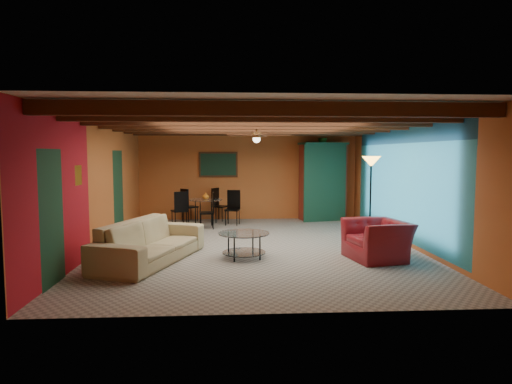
{
  "coord_description": "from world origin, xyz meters",
  "views": [
    {
      "loc": [
        -0.58,
        -9.33,
        1.99
      ],
      "look_at": [
        0.0,
        0.2,
        1.15
      ],
      "focal_mm": 31.19,
      "sensor_mm": 36.0,
      "label": 1
    }
  ],
  "objects": [
    {
      "name": "armoire",
      "position": [
        2.2,
        3.7,
        1.12
      ],
      "size": [
        1.38,
        0.89,
        2.24
      ],
      "primitive_type": "cube",
      "rotation": [
        0.0,
        0.0,
        0.22
      ],
      "color": "maroon",
      "rests_on": "ground"
    },
    {
      "name": "room",
      "position": [
        0.0,
        0.11,
        2.36
      ],
      "size": [
        6.52,
        8.01,
        2.71
      ],
      "color": "gray",
      "rests_on": "ground"
    },
    {
      "name": "potted_plant",
      "position": [
        2.2,
        3.7,
        2.46
      ],
      "size": [
        0.48,
        0.44,
        0.45
      ],
      "primitive_type": "imported",
      "rotation": [
        0.0,
        0.0,
        -0.23
      ],
      "color": "#26661E",
      "rests_on": "armoire"
    },
    {
      "name": "painting",
      "position": [
        -0.9,
        3.96,
        1.65
      ],
      "size": [
        1.05,
        0.03,
        0.65
      ],
      "primitive_type": "cube",
      "color": "black",
      "rests_on": "wall_back"
    },
    {
      "name": "armchair",
      "position": [
        2.19,
        -1.29,
        0.37
      ],
      "size": [
        1.18,
        1.29,
        0.73
      ],
      "primitive_type": "imported",
      "rotation": [
        0.0,
        0.0,
        -1.38
      ],
      "color": "maroon",
      "rests_on": "ground"
    },
    {
      "name": "floor_lamp",
      "position": [
        2.39,
        -0.2,
        0.97
      ],
      "size": [
        0.51,
        0.51,
        1.93
      ],
      "primitive_type": null,
      "rotation": [
        0.0,
        0.0,
        0.38
      ],
      "color": "black",
      "rests_on": "ground"
    },
    {
      "name": "vase",
      "position": [
        -1.24,
        3.08,
        1.06
      ],
      "size": [
        0.21,
        0.21,
        0.19
      ],
      "primitive_type": "imported",
      "rotation": [
        0.0,
        0.0,
        0.14
      ],
      "color": "orange",
      "rests_on": "dining_table"
    },
    {
      "name": "dining_table",
      "position": [
        -1.24,
        3.08,
        0.48
      ],
      "size": [
        2.24,
        2.24,
        0.97
      ],
      "primitive_type": null,
      "rotation": [
        0.0,
        0.0,
        -0.23
      ],
      "color": "silver",
      "rests_on": "ground"
    },
    {
      "name": "coffee_table",
      "position": [
        -0.31,
        -1.03,
        0.25
      ],
      "size": [
        1.16,
        1.16,
        0.5
      ],
      "primitive_type": null,
      "rotation": [
        0.0,
        0.0,
        0.22
      ],
      "color": "silver",
      "rests_on": "ground"
    },
    {
      "name": "ceiling_fan",
      "position": [
        0.0,
        0.0,
        2.36
      ],
      "size": [
        1.5,
        1.5,
        0.44
      ],
      "primitive_type": null,
      "color": "#472614",
      "rests_on": "ceiling"
    },
    {
      "name": "sofa",
      "position": [
        -2.02,
        -1.22,
        0.38
      ],
      "size": [
        1.83,
        2.8,
        0.76
      ],
      "primitive_type": "imported",
      "rotation": [
        0.0,
        0.0,
        1.23
      ],
      "color": "tan",
      "rests_on": "ground"
    }
  ]
}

